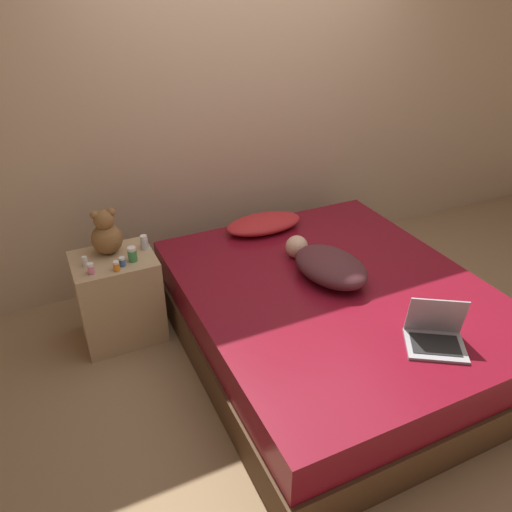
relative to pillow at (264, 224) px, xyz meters
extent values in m
plane|color=#937551|center=(0.07, -0.86, -0.54)|extent=(12.00, 12.00, 0.00)
cube|color=tan|center=(0.07, 0.47, 0.76)|extent=(8.00, 0.06, 2.60)
cube|color=#4C331E|center=(0.07, -0.86, -0.41)|extent=(1.77, 2.09, 0.25)
cube|color=maroon|center=(0.07, -0.86, -0.17)|extent=(1.74, 2.05, 0.23)
cube|color=tan|center=(-1.13, -0.14, -0.24)|extent=(0.51, 0.42, 0.60)
ellipsoid|color=red|center=(0.00, 0.00, 0.00)|extent=(0.58, 0.30, 0.11)
ellipsoid|color=#4C2328|center=(0.09, -0.77, 0.03)|extent=(0.45, 0.59, 0.17)
sphere|color=#DBAD8E|center=(0.03, -0.44, 0.02)|extent=(0.15, 0.15, 0.15)
cylinder|color=#DBAD8E|center=(0.24, -0.71, -0.02)|extent=(0.10, 0.25, 0.06)
cube|color=#9E9EA3|center=(0.23, -1.55, -0.05)|extent=(0.38, 0.36, 0.02)
cube|color=black|center=(0.23, -1.55, -0.04)|extent=(0.29, 0.27, 0.00)
cube|color=#9E9EA3|center=(0.28, -1.47, 0.08)|extent=(0.27, 0.20, 0.23)
cube|color=black|center=(0.28, -1.47, 0.08)|extent=(0.24, 0.18, 0.20)
sphere|color=brown|center=(-1.13, -0.06, 0.16)|extent=(0.19, 0.19, 0.19)
sphere|color=brown|center=(-1.13, -0.06, 0.29)|extent=(0.13, 0.13, 0.13)
sphere|color=brown|center=(-1.18, -0.06, 0.34)|extent=(0.05, 0.05, 0.05)
sphere|color=brown|center=(-1.08, -0.06, 0.34)|extent=(0.05, 0.05, 0.05)
cylinder|color=white|center=(-1.29, -0.17, 0.09)|extent=(0.03, 0.03, 0.05)
cylinder|color=white|center=(-1.29, -0.17, 0.12)|extent=(0.03, 0.03, 0.01)
cylinder|color=#3D8E4C|center=(-1.01, -0.23, 0.10)|extent=(0.06, 0.06, 0.07)
cylinder|color=white|center=(-1.01, -0.23, 0.15)|extent=(0.05, 0.05, 0.02)
cylinder|color=silver|center=(-0.91, -0.11, 0.10)|extent=(0.05, 0.05, 0.07)
cylinder|color=white|center=(-0.91, -0.11, 0.15)|extent=(0.04, 0.04, 0.02)
cylinder|color=pink|center=(-1.27, -0.27, 0.09)|extent=(0.04, 0.04, 0.05)
cylinder|color=white|center=(-1.27, -0.27, 0.12)|extent=(0.04, 0.04, 0.01)
cylinder|color=orange|center=(-1.13, -0.30, 0.09)|extent=(0.04, 0.04, 0.05)
cylinder|color=white|center=(-1.13, -0.30, 0.12)|extent=(0.03, 0.03, 0.01)
cylinder|color=#3866B2|center=(-1.09, -0.26, 0.09)|extent=(0.04, 0.04, 0.05)
cylinder|color=white|center=(-1.09, -0.26, 0.12)|extent=(0.04, 0.04, 0.01)
camera|label=1|loc=(-1.45, -2.95, 1.66)|focal=35.00mm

